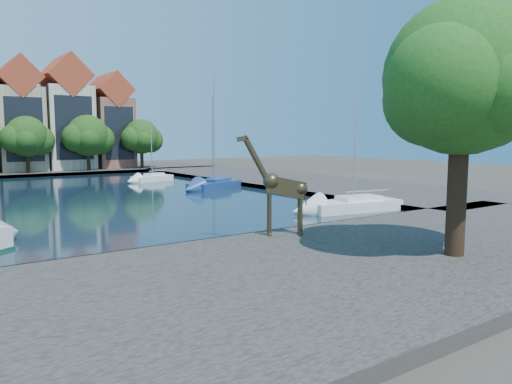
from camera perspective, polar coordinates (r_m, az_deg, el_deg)
ground at (r=24.61m, az=-6.78°, el=-6.58°), size 160.00×160.00×0.00m
water_basin at (r=46.84m, az=-20.90°, el=-0.64°), size 38.00×50.00×0.08m
near_quay at (r=18.88m, az=3.54°, el=-9.86°), size 50.00×14.00×0.50m
far_quay at (r=78.12m, az=-26.76°, el=1.98°), size 60.00×16.00×0.50m
right_quay at (r=58.18m, az=3.67°, el=1.32°), size 14.00×52.00×0.50m
plane_tree at (r=22.59m, az=22.65°, el=11.38°), size 8.32×6.40×10.62m
townhouse_east_inner at (r=78.27m, az=-25.58°, el=7.53°), size 5.94×9.18×15.79m
townhouse_east_mid at (r=79.65m, az=-20.95°, el=7.98°), size 6.43×9.18×16.65m
townhouse_east_end at (r=81.49m, az=-16.45°, el=7.41°), size 5.44×9.18×14.43m
far_tree_mid_east at (r=72.85m, az=-24.67°, el=5.64°), size 7.02×5.40×7.52m
far_tree_east at (r=74.75m, az=-18.61°, el=5.99°), size 7.54×5.80×7.84m
far_tree_far_east at (r=77.42m, az=-12.90°, el=6.06°), size 6.76×5.20×7.36m
giraffe_statue at (r=25.18m, az=2.82°, el=0.64°), size 3.32×1.89×5.05m
sailboat_right_a at (r=36.73m, az=11.10°, el=-1.25°), size 7.34×3.69×9.93m
sailboat_right_b at (r=51.49m, az=-4.73°, el=1.04°), size 6.99×4.77×11.43m
sailboat_right_c at (r=51.87m, az=-4.91°, el=1.03°), size 5.55×3.17×9.30m
sailboat_right_d at (r=60.24m, az=-11.77°, el=1.69°), size 5.45×3.32×7.32m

